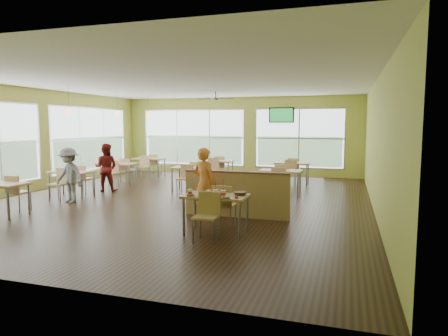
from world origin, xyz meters
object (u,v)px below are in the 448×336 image
Objects in this scene: main_table at (216,201)px; man_plaid at (205,183)px; half_wall_divider at (236,194)px; food_basket at (240,193)px.

man_plaid reaches higher than main_table.
main_table is at bearing 138.09° from man_plaid.
half_wall_divider reaches higher than main_table.
man_plaid reaches higher than food_basket.
half_wall_divider is 9.36× the size of food_basket.
man_plaid is at bearing 137.89° from food_basket.
main_table reaches higher than food_basket.
food_basket is (0.43, 0.14, 0.15)m from main_table.
half_wall_divider reaches higher than food_basket.
half_wall_divider is at bearing 90.00° from main_table.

